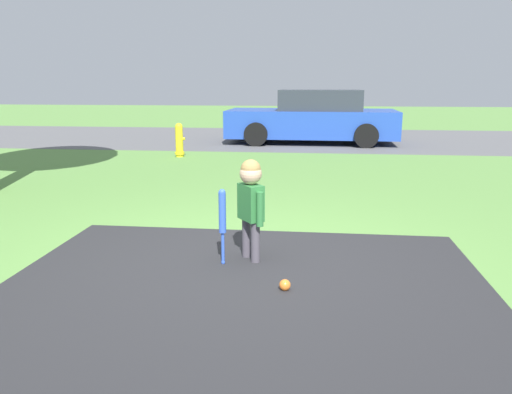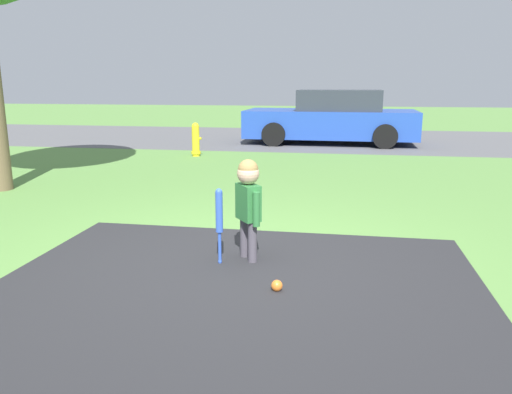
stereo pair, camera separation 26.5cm
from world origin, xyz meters
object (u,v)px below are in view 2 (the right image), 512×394
object	(u,v)px
sports_ball	(277,286)
fire_hydrant	(196,140)
parked_car	(332,118)
baseball_bat	(219,215)
child	(248,195)

from	to	relation	value
sports_ball	fire_hydrant	bearing A→B (deg)	111.34
fire_hydrant	parked_car	size ratio (longest dim) A/B	0.16
fire_hydrant	baseball_bat	bearing A→B (deg)	-71.69
sports_ball	parked_car	world-z (taller)	parked_car
parked_car	sports_ball	bearing A→B (deg)	89.77
child	baseball_bat	distance (m)	0.31
baseball_bat	fire_hydrant	distance (m)	6.63
baseball_bat	fire_hydrant	size ratio (longest dim) A/B	0.94
child	fire_hydrant	distance (m)	6.58
child	parked_car	world-z (taller)	parked_car
child	baseball_bat	bearing A→B (deg)	-95.08
baseball_bat	sports_ball	size ratio (longest dim) A/B	7.66
sports_ball	parked_car	xyz separation A→B (m)	(0.18, 9.71, 0.60)
sports_ball	child	bearing A→B (deg)	117.80
sports_ball	fire_hydrant	world-z (taller)	fire_hydrant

